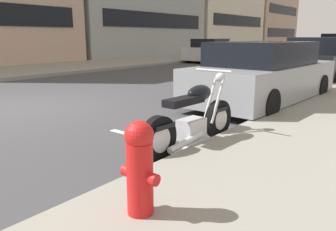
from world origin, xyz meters
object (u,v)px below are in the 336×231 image
(parked_motorcycle, at_px, (193,120))
(parked_car_mid_block, at_px, (264,74))
(fire_hydrant, at_px, (140,165))
(car_opposite_curb, at_px, (210,51))
(parked_car_at_intersection, at_px, (322,60))

(parked_motorcycle, xyz_separation_m, parked_car_mid_block, (3.82, 0.53, 0.28))
(fire_hydrant, bearing_deg, parked_motorcycle, 22.45)
(car_opposite_curb, xyz_separation_m, fire_hydrant, (-16.87, -9.48, -0.12))
(parked_car_at_intersection, bearing_deg, parked_car_mid_block, -176.96)
(parked_car_mid_block, relative_size, car_opposite_curb, 1.12)
(parked_motorcycle, bearing_deg, parked_car_at_intersection, 6.49)
(parked_car_mid_block, xyz_separation_m, fire_hydrant, (-5.82, -1.36, -0.14))
(parked_motorcycle, height_order, parked_car_mid_block, parked_car_mid_block)
(car_opposite_curb, relative_size, fire_hydrant, 5.31)
(parked_car_mid_block, xyz_separation_m, car_opposite_curb, (11.05, 8.12, -0.02))
(parked_car_at_intersection, height_order, fire_hydrant, parked_car_at_intersection)
(parked_car_at_intersection, xyz_separation_m, fire_hydrant, (-11.48, -1.48, -0.17))
(parked_motorcycle, xyz_separation_m, car_opposite_curb, (14.86, 8.65, 0.26))
(parked_motorcycle, distance_m, parked_car_mid_block, 3.86)
(parked_car_at_intersection, relative_size, fire_hydrant, 5.60)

